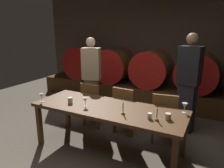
{
  "coord_description": "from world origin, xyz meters",
  "views": [
    {
      "loc": [
        1.46,
        -2.45,
        1.88
      ],
      "look_at": [
        0.05,
        0.27,
        1.06
      ],
      "focal_mm": 33.28,
      "sensor_mm": 36.0,
      "label": 1
    }
  ],
  "objects_px": {
    "guest_left": "(92,76)",
    "cup_left": "(70,100)",
    "guest_right": "(188,83)",
    "wine_glass_right": "(185,106)",
    "chair_right": "(165,116)",
    "chair_center": "(125,108)",
    "wine_barrel_center": "(151,68)",
    "wine_barrel_right": "(197,72)",
    "wine_glass_center": "(85,100)",
    "chair_left": "(93,102)",
    "cup_right": "(168,116)",
    "wine_glass_left": "(41,96)",
    "cup_center": "(150,116)",
    "candle_right": "(157,117)",
    "candle_left": "(123,111)",
    "wine_barrel_left": "(115,65)",
    "wine_barrel_far_left": "(84,63)",
    "dining_table": "(108,111)"
  },
  "relations": [
    {
      "from": "guest_left",
      "to": "cup_left",
      "type": "height_order",
      "value": "guest_left"
    },
    {
      "from": "guest_right",
      "to": "cup_left",
      "type": "bearing_deg",
      "value": 55.73
    },
    {
      "from": "wine_glass_right",
      "to": "chair_right",
      "type": "bearing_deg",
      "value": 135.51
    },
    {
      "from": "chair_center",
      "to": "guest_left",
      "type": "xyz_separation_m",
      "value": [
        -1.02,
        0.47,
        0.39
      ]
    },
    {
      "from": "guest_left",
      "to": "guest_right",
      "type": "height_order",
      "value": "guest_right"
    },
    {
      "from": "wine_barrel_center",
      "to": "wine_barrel_right",
      "type": "distance_m",
      "value": 1.08
    },
    {
      "from": "wine_glass_center",
      "to": "chair_left",
      "type": "bearing_deg",
      "value": 114.55
    },
    {
      "from": "guest_left",
      "to": "cup_right",
      "type": "bearing_deg",
      "value": 131.33
    },
    {
      "from": "wine_barrel_center",
      "to": "wine_glass_left",
      "type": "height_order",
      "value": "wine_barrel_center"
    },
    {
      "from": "guest_right",
      "to": "cup_center",
      "type": "relative_size",
      "value": 23.28
    },
    {
      "from": "candle_right",
      "to": "cup_left",
      "type": "relative_size",
      "value": 2.06
    },
    {
      "from": "guest_left",
      "to": "candle_left",
      "type": "height_order",
      "value": "guest_left"
    },
    {
      "from": "cup_center",
      "to": "cup_right",
      "type": "xyz_separation_m",
      "value": [
        0.22,
        0.09,
        0.0
      ]
    },
    {
      "from": "wine_glass_right",
      "to": "cup_center",
      "type": "xyz_separation_m",
      "value": [
        -0.37,
        -0.42,
        -0.06
      ]
    },
    {
      "from": "chair_right",
      "to": "wine_glass_left",
      "type": "xyz_separation_m",
      "value": [
        -1.79,
        -0.92,
        0.34
      ]
    },
    {
      "from": "wine_barrel_center",
      "to": "guest_left",
      "type": "relative_size",
      "value": 0.54
    },
    {
      "from": "candle_left",
      "to": "cup_center",
      "type": "xyz_separation_m",
      "value": [
        0.38,
        0.02,
        -0.01
      ]
    },
    {
      "from": "cup_right",
      "to": "candle_left",
      "type": "bearing_deg",
      "value": -169.21
    },
    {
      "from": "wine_barrel_left",
      "to": "cup_center",
      "type": "bearing_deg",
      "value": -54.96
    },
    {
      "from": "wine_glass_center",
      "to": "cup_right",
      "type": "bearing_deg",
      "value": 5.31
    },
    {
      "from": "wine_barrel_far_left",
      "to": "wine_glass_left",
      "type": "bearing_deg",
      "value": -68.89
    },
    {
      "from": "wine_barrel_center",
      "to": "wine_glass_left",
      "type": "xyz_separation_m",
      "value": [
        -0.99,
        -2.73,
        -0.08
      ]
    },
    {
      "from": "wine_glass_center",
      "to": "dining_table",
      "type": "bearing_deg",
      "value": 24.63
    },
    {
      "from": "wine_glass_left",
      "to": "cup_right",
      "type": "relative_size",
      "value": 1.7
    },
    {
      "from": "wine_barrel_left",
      "to": "wine_glass_center",
      "type": "xyz_separation_m",
      "value": [
        0.79,
        -2.58,
        -0.08
      ]
    },
    {
      "from": "dining_table",
      "to": "wine_barrel_right",
      "type": "bearing_deg",
      "value": 67.44
    },
    {
      "from": "chair_left",
      "to": "wine_glass_right",
      "type": "xyz_separation_m",
      "value": [
        1.73,
        -0.32,
        0.34
      ]
    },
    {
      "from": "guest_right",
      "to": "candle_left",
      "type": "height_order",
      "value": "guest_right"
    },
    {
      "from": "cup_left",
      "to": "wine_barrel_right",
      "type": "bearing_deg",
      "value": 57.72
    },
    {
      "from": "wine_barrel_far_left",
      "to": "wine_glass_right",
      "type": "distance_m",
      "value": 3.83
    },
    {
      "from": "wine_barrel_left",
      "to": "wine_barrel_center",
      "type": "xyz_separation_m",
      "value": [
        1.03,
        0.0,
        0.0
      ]
    },
    {
      "from": "wine_barrel_left",
      "to": "candle_left",
      "type": "distance_m",
      "value": 2.95
    },
    {
      "from": "chair_center",
      "to": "cup_center",
      "type": "height_order",
      "value": "chair_center"
    },
    {
      "from": "candle_left",
      "to": "cup_right",
      "type": "relative_size",
      "value": 2.26
    },
    {
      "from": "chair_center",
      "to": "wine_glass_center",
      "type": "distance_m",
      "value": 0.92
    },
    {
      "from": "dining_table",
      "to": "guest_left",
      "type": "xyz_separation_m",
      "value": [
        -1.01,
        1.12,
        0.22
      ]
    },
    {
      "from": "wine_barrel_left",
      "to": "wine_glass_left",
      "type": "bearing_deg",
      "value": -89.11
    },
    {
      "from": "wine_glass_right",
      "to": "dining_table",
      "type": "bearing_deg",
      "value": -164.34
    },
    {
      "from": "wine_barrel_center",
      "to": "guest_right",
      "type": "bearing_deg",
      "value": -48.97
    },
    {
      "from": "chair_right",
      "to": "wine_barrel_left",
      "type": "bearing_deg",
      "value": -53.22
    },
    {
      "from": "dining_table",
      "to": "cup_right",
      "type": "relative_size",
      "value": 28.14
    },
    {
      "from": "dining_table",
      "to": "chair_right",
      "type": "distance_m",
      "value": 0.98
    },
    {
      "from": "chair_right",
      "to": "cup_right",
      "type": "relative_size",
      "value": 10.58
    },
    {
      "from": "wine_barrel_right",
      "to": "guest_right",
      "type": "bearing_deg",
      "value": -91.67
    },
    {
      "from": "wine_barrel_right",
      "to": "cup_center",
      "type": "xyz_separation_m",
      "value": [
        -0.32,
        -2.56,
        -0.14
      ]
    },
    {
      "from": "wine_glass_left",
      "to": "wine_glass_center",
      "type": "distance_m",
      "value": 0.76
    },
    {
      "from": "chair_right",
      "to": "wine_glass_center",
      "type": "height_order",
      "value": "chair_right"
    },
    {
      "from": "guest_right",
      "to": "candle_right",
      "type": "relative_size",
      "value": 9.37
    },
    {
      "from": "wine_barrel_right",
      "to": "candle_right",
      "type": "relative_size",
      "value": 4.77
    },
    {
      "from": "dining_table",
      "to": "wine_barrel_center",
      "type": "bearing_deg",
      "value": 91.56
    }
  ]
}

